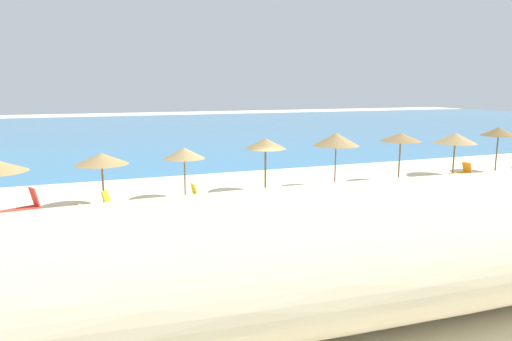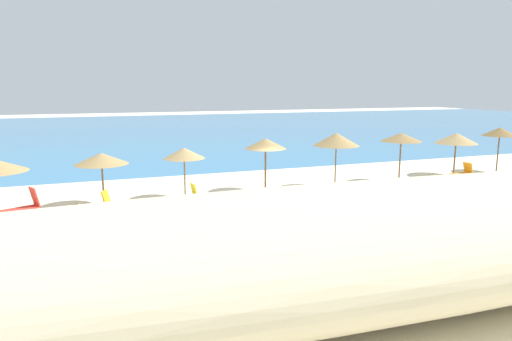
# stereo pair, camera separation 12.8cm
# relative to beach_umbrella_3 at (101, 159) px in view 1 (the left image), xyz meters

# --- Properties ---
(ground_plane) EXTENTS (160.00, 160.00, 0.00)m
(ground_plane) POSITION_rel_beach_umbrella_3_xyz_m (7.65, -1.86, -2.14)
(ground_plane) COLOR beige
(sea_water) EXTENTS (160.00, 61.96, 0.01)m
(sea_water) POSITION_rel_beach_umbrella_3_xyz_m (7.65, 36.75, -2.13)
(sea_water) COLOR teal
(sea_water) RESTS_ON ground_plane
(dune_ridge) EXTENTS (44.41, 7.72, 2.95)m
(dune_ridge) POSITION_rel_beach_umbrella_3_xyz_m (6.77, -12.33, -0.66)
(dune_ridge) COLOR beige
(dune_ridge) RESTS_ON ground_plane
(beach_umbrella_3) EXTENTS (2.39, 2.39, 2.40)m
(beach_umbrella_3) POSITION_rel_beach_umbrella_3_xyz_m (0.00, 0.00, 0.00)
(beach_umbrella_3) COLOR brown
(beach_umbrella_3) RESTS_ON ground_plane
(beach_umbrella_4) EXTENTS (2.01, 2.01, 2.45)m
(beach_umbrella_4) POSITION_rel_beach_umbrella_3_xyz_m (3.80, 0.15, 0.04)
(beach_umbrella_4) COLOR brown
(beach_umbrella_4) RESTS_ON ground_plane
(beach_umbrella_5) EXTENTS (2.15, 2.15, 2.72)m
(beach_umbrella_5) POSITION_rel_beach_umbrella_3_xyz_m (8.07, 0.27, 0.31)
(beach_umbrella_5) COLOR brown
(beach_umbrella_5) RESTS_ON ground_plane
(beach_umbrella_6) EXTENTS (2.46, 2.46, 2.93)m
(beach_umbrella_6) POSITION_rel_beach_umbrella_3_xyz_m (11.88, -0.30, 0.44)
(beach_umbrella_6) COLOR brown
(beach_umbrella_6) RESTS_ON ground_plane
(beach_umbrella_7) EXTENTS (2.30, 2.30, 2.77)m
(beach_umbrella_7) POSITION_rel_beach_umbrella_3_xyz_m (16.10, -0.23, 0.39)
(beach_umbrella_7) COLOR brown
(beach_umbrella_7) RESTS_ON ground_plane
(beach_umbrella_8) EXTENTS (2.52, 2.52, 2.58)m
(beach_umbrella_8) POSITION_rel_beach_umbrella_3_xyz_m (20.48, 0.21, 0.12)
(beach_umbrella_8) COLOR brown
(beach_umbrella_8) RESTS_ON ground_plane
(beach_umbrella_9) EXTENTS (2.16, 2.16, 2.80)m
(beach_umbrella_9) POSITION_rel_beach_umbrella_3_xyz_m (24.07, 0.32, 0.39)
(beach_umbrella_9) COLOR brown
(beach_umbrella_9) RESTS_ON ground_plane
(lounge_chair_1) EXTENTS (1.71, 1.17, 0.98)m
(lounge_chair_1) POSITION_rel_beach_umbrella_3_xyz_m (-0.42, -1.30, -1.76)
(lounge_chair_1) COLOR orange
(lounge_chair_1) RESTS_ON ground_plane
(lounge_chair_2) EXTENTS (1.45, 0.76, 0.93)m
(lounge_chair_2) POSITION_rel_beach_umbrella_3_xyz_m (20.11, -0.89, -1.76)
(lounge_chair_2) COLOR orange
(lounge_chair_2) RESTS_ON ground_plane
(lounge_chair_3) EXTENTS (1.33, 0.75, 0.96)m
(lounge_chair_3) POSITION_rel_beach_umbrella_3_xyz_m (3.53, -1.31, -1.70)
(lounge_chair_3) COLOR yellow
(lounge_chair_3) RESTS_ON ground_plane
(lounge_chair_4) EXTENTS (1.71, 1.24, 1.14)m
(lounge_chair_4) POSITION_rel_beach_umbrella_3_xyz_m (-3.25, -0.75, -1.70)
(lounge_chair_4) COLOR red
(lounge_chair_4) RESTS_ON ground_plane
(beach_ball) EXTENTS (0.30, 0.30, 0.30)m
(beach_ball) POSITION_rel_beach_umbrella_3_xyz_m (17.92, -1.34, -1.99)
(beach_ball) COLOR red
(beach_ball) RESTS_ON ground_plane
(cooler_box) EXTENTS (0.68, 0.69, 0.40)m
(cooler_box) POSITION_rel_beach_umbrella_3_xyz_m (-1.09, -1.45, -1.94)
(cooler_box) COLOR white
(cooler_box) RESTS_ON ground_plane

